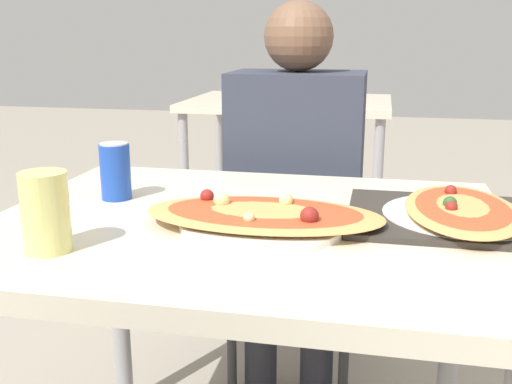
% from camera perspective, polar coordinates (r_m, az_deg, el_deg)
% --- Properties ---
extents(dining_table, '(1.01, 0.80, 0.72)m').
position_cam_1_polar(dining_table, '(1.21, -0.83, -6.36)').
color(dining_table, beige).
rests_on(dining_table, ground_plane).
extents(chair_far_seated, '(0.40, 0.40, 0.87)m').
position_cam_1_polar(chair_far_seated, '(1.94, 4.19, -2.64)').
color(chair_far_seated, '#4C4C4C').
rests_on(chair_far_seated, ground_plane).
extents(person_seated, '(0.39, 0.29, 1.17)m').
position_cam_1_polar(person_seated, '(1.78, 3.81, 2.23)').
color(person_seated, '#2D2D38').
rests_on(person_seated, ground_plane).
extents(pizza_main, '(0.46, 0.32, 0.06)m').
position_cam_1_polar(pizza_main, '(1.14, 0.72, -2.34)').
color(pizza_main, white).
rests_on(pizza_main, dining_table).
extents(soda_can, '(0.07, 0.07, 0.12)m').
position_cam_1_polar(soda_can, '(1.35, -13.25, 1.94)').
color(soda_can, '#1E47B2').
rests_on(soda_can, dining_table).
extents(drink_glass, '(0.08, 0.08, 0.14)m').
position_cam_1_polar(drink_glass, '(1.06, -19.40, -1.81)').
color(drink_glass, '#E0DB7F').
rests_on(drink_glass, dining_table).
extents(serving_tray, '(0.37, 0.33, 0.01)m').
position_cam_1_polar(serving_tray, '(1.23, 17.37, -2.30)').
color(serving_tray, '#332D28').
rests_on(serving_tray, dining_table).
extents(pizza_second, '(0.30, 0.38, 0.05)m').
position_cam_1_polar(pizza_second, '(1.23, 18.99, -1.83)').
color(pizza_second, white).
rests_on(pizza_second, dining_table).
extents(background_table, '(1.10, 0.80, 0.84)m').
position_cam_1_polar(background_table, '(3.35, 2.49, 7.90)').
color(background_table, beige).
rests_on(background_table, ground_plane).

